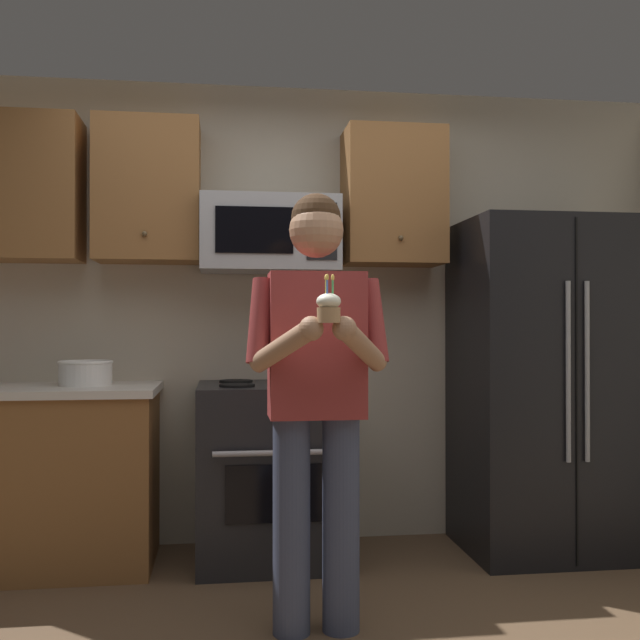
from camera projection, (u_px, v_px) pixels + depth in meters
name	position (u px, v px, depth m)	size (l,w,h in m)	color
wall_back	(292.00, 313.00, 4.26)	(4.40, 0.10, 2.60)	#B7AD99
oven_range	(271.00, 471.00, 3.84)	(0.76, 0.70, 0.93)	black
microwave	(269.00, 235.00, 3.97)	(0.74, 0.41, 0.40)	#9EA0A5
refrigerator	(545.00, 385.00, 4.01)	(0.90, 0.75, 1.80)	black
cabinet_row_upper	(162.00, 192.00, 3.95)	(2.78, 0.36, 0.76)	brown
counter_left	(13.00, 477.00, 3.69)	(1.44, 0.66, 0.92)	brown
bowl_large_white	(86.00, 372.00, 3.76)	(0.28, 0.28, 0.13)	white
person	(317.00, 384.00, 2.92)	(0.60, 0.48, 1.76)	#383F59
cupcake	(329.00, 307.00, 2.60)	(0.09, 0.09, 0.17)	#A87F56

